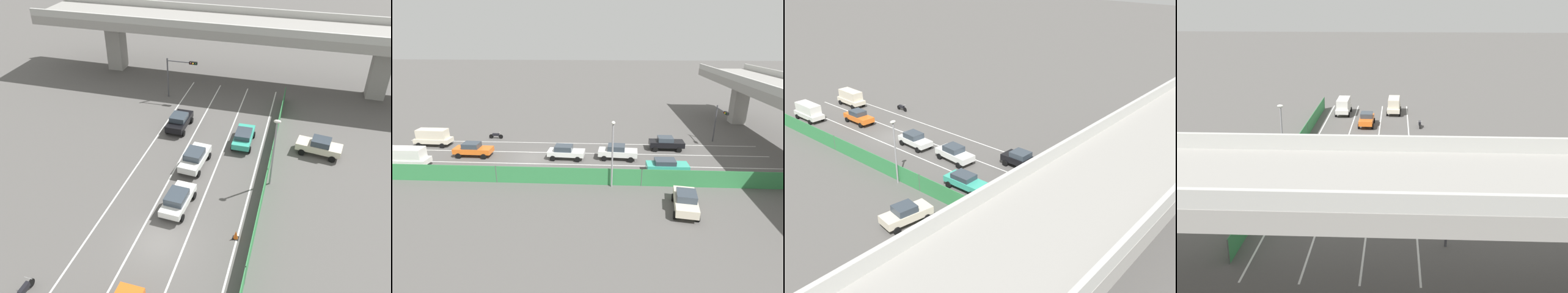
% 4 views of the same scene
% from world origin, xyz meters
% --- Properties ---
extents(ground_plane, '(300.00, 300.00, 0.00)m').
position_xyz_m(ground_plane, '(0.00, 0.00, 0.00)').
color(ground_plane, '#565451').
extents(lane_line_left_edge, '(0.14, 46.07, 0.01)m').
position_xyz_m(lane_line_left_edge, '(-5.39, 5.04, 0.00)').
color(lane_line_left_edge, silver).
rests_on(lane_line_left_edge, ground).
extents(lane_line_mid_left, '(0.14, 46.07, 0.01)m').
position_xyz_m(lane_line_mid_left, '(-1.80, 5.04, 0.00)').
color(lane_line_mid_left, silver).
rests_on(lane_line_mid_left, ground).
extents(lane_line_mid_right, '(0.14, 46.07, 0.01)m').
position_xyz_m(lane_line_mid_right, '(1.80, 5.04, 0.00)').
color(lane_line_mid_right, silver).
rests_on(lane_line_mid_right, ground).
extents(lane_line_right_edge, '(0.14, 46.07, 0.01)m').
position_xyz_m(lane_line_right_edge, '(5.39, 5.04, 0.00)').
color(lane_line_right_edge, silver).
rests_on(lane_line_right_edge, ground).
extents(elevated_overpass, '(53.60, 8.42, 8.64)m').
position_xyz_m(elevated_overpass, '(0.00, 30.07, 6.83)').
color(elevated_overpass, gray).
rests_on(elevated_overpass, ground).
extents(green_fence, '(0.10, 42.17, 1.72)m').
position_xyz_m(green_fence, '(6.61, 5.04, 0.86)').
color(green_fence, '#338447').
rests_on(green_fence, ground).
extents(car_sedan_black, '(2.12, 4.27, 1.67)m').
position_xyz_m(car_sedan_black, '(-3.64, 16.20, 0.92)').
color(car_sedan_black, black).
rests_on(car_sedan_black, ground).
extents(car_taxi_teal, '(1.96, 4.29, 1.53)m').
position_xyz_m(car_taxi_teal, '(3.52, 14.98, 0.87)').
color(car_taxi_teal, teal).
rests_on(car_taxi_teal, ground).
extents(car_sedan_white, '(2.17, 4.30, 1.63)m').
position_xyz_m(car_sedan_white, '(0.10, 4.00, 0.90)').
color(car_sedan_white, white).
rests_on(car_sedan_white, ground).
extents(car_hatchback_white, '(2.27, 4.58, 1.70)m').
position_xyz_m(car_hatchback_white, '(-0.17, 10.00, 0.92)').
color(car_hatchback_white, silver).
rests_on(car_hatchback_white, ground).
extents(motorcycle, '(0.60, 1.95, 0.93)m').
position_xyz_m(motorcycle, '(-6.82, -6.59, 0.46)').
color(motorcycle, black).
rests_on(motorcycle, ground).
extents(parked_sedan_cream, '(4.47, 2.49, 1.71)m').
position_xyz_m(parked_sedan_cream, '(10.89, 15.16, 0.92)').
color(parked_sedan_cream, beige).
rests_on(parked_sedan_cream, ground).
extents(traffic_light, '(3.74, 0.41, 4.98)m').
position_xyz_m(traffic_light, '(-5.90, 23.16, 3.58)').
color(traffic_light, '#47474C').
rests_on(traffic_light, ground).
extents(street_lamp, '(0.60, 0.36, 6.44)m').
position_xyz_m(street_lamp, '(6.91, 9.22, 3.96)').
color(street_lamp, gray).
rests_on(street_lamp, ground).
extents(traffic_cone, '(0.47, 0.47, 0.74)m').
position_xyz_m(traffic_cone, '(5.28, 1.94, 0.35)').
color(traffic_cone, orange).
rests_on(traffic_cone, ground).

